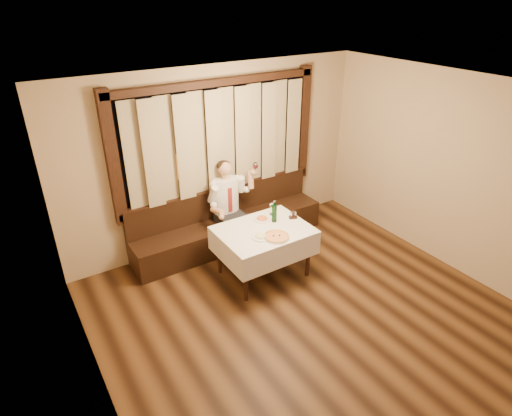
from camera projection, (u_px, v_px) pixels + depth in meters
room at (298, 201)px, 5.05m from camera, size 5.01×6.01×2.81m
banquette at (229, 226)px, 6.91m from camera, size 3.20×0.61×0.94m
dining_table at (264, 236)px, 5.99m from camera, size 1.27×0.97×0.76m
pizza at (276, 237)px, 5.73m from camera, size 0.36×0.36×0.04m
pasta_red at (262, 217)px, 6.17m from camera, size 0.25×0.25×0.09m
pasta_cream at (261, 235)px, 5.73m from camera, size 0.27×0.27×0.09m
green_bottle at (274, 213)px, 6.07m from camera, size 0.07×0.07×0.33m
table_wine_glass at (272, 206)px, 6.26m from camera, size 0.07×0.07×0.20m
cruet_caddy at (293, 216)px, 6.20m from camera, size 0.13×0.09×0.12m
seated_man at (229, 200)px, 6.59m from camera, size 0.80×0.60×1.44m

